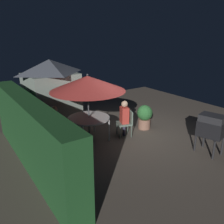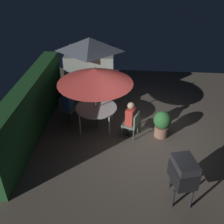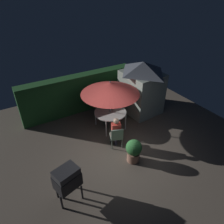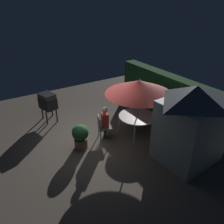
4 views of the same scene
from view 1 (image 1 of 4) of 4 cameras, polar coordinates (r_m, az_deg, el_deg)
ground_plane at (r=8.44m, az=5.13°, el=-5.40°), size 11.00×11.00×0.00m
hedge_backdrop at (r=6.57m, az=-18.97°, el=-4.93°), size 5.61×0.54×1.84m
garden_shed at (r=9.20m, az=-14.34°, el=4.54°), size 1.73×1.96×2.51m
patio_table at (r=7.81m, az=-5.60°, el=-1.67°), size 1.37×1.37×0.78m
patio_umbrella at (r=7.48m, az=-5.89°, el=6.86°), size 2.39×2.39×2.21m
bbq_grill at (r=7.43m, az=22.74°, el=-3.24°), size 0.81×0.67×1.20m
chair_near_shed at (r=8.17m, az=3.54°, el=-2.24°), size 0.59×0.59×0.90m
chair_far_side at (r=7.79m, az=-14.04°, el=-3.88°), size 0.59×0.59×0.90m
potted_plant_by_shed at (r=8.85m, az=7.85°, el=-0.94°), size 0.57×0.57×0.90m
person_in_red at (r=8.05m, az=2.99°, el=-0.55°), size 0.40×0.34×1.26m
person_in_blue at (r=7.69m, az=-13.55°, el=-2.01°), size 0.40×0.34×1.26m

